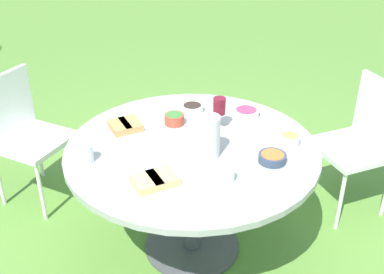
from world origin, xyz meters
name	(u,v)px	position (x,y,z in m)	size (l,w,h in m)	color
ground_plane	(192,246)	(0.00, 0.00, 0.00)	(40.00, 40.00, 0.00)	#5B8C38
dining_table	(192,163)	(0.00, 0.00, 0.61)	(1.39, 1.39, 0.72)	#4C4C51
chair_near_right	(363,137)	(0.80, -0.88, 0.52)	(0.61, 0.61, 0.89)	white
chair_far_back	(23,129)	(0.14, 1.25, 0.52)	(0.48, 0.47, 0.89)	white
water_pitcher	(209,136)	(-0.05, -0.12, 0.83)	(0.12, 0.11, 0.23)	silver
wine_glass	(219,107)	(0.25, -0.07, 0.86)	(0.07, 0.07, 0.19)	silver
platter_bread_main	(159,182)	(-0.40, 0.02, 0.74)	(0.42, 0.41, 0.06)	white
platter_charcuterie	(128,128)	(0.03, 0.40, 0.74)	(0.38, 0.38, 0.06)	white
bowl_fries	(290,139)	(0.21, -0.50, 0.75)	(0.11, 0.11, 0.06)	white
bowl_salad	(174,119)	(0.21, 0.19, 0.75)	(0.11, 0.11, 0.06)	#B74733
bowl_olives	(192,108)	(0.41, 0.15, 0.74)	(0.14, 0.14, 0.04)	white
bowl_dip_red	(246,112)	(0.46, -0.18, 0.74)	(0.16, 0.16, 0.04)	white
bowl_dip_cream	(225,174)	(-0.24, -0.26, 0.75)	(0.10, 0.10, 0.06)	white
bowl_roasted_veg	(273,157)	(0.00, -0.44, 0.74)	(0.14, 0.14, 0.04)	#334256
cup_water_near	(86,153)	(-0.33, 0.46, 0.77)	(0.08, 0.08, 0.10)	silver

